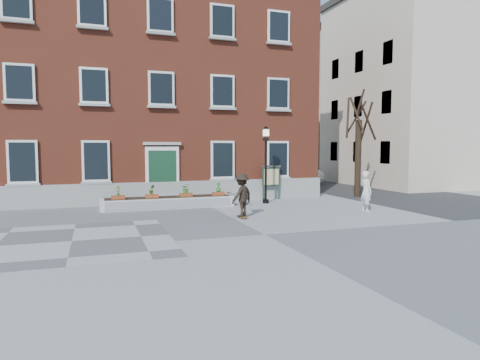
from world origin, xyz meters
name	(u,v)px	position (x,y,z in m)	size (l,w,h in m)	color
ground	(265,235)	(0.00, 0.00, 0.00)	(100.00, 100.00, 0.00)	gray
checker_patch	(72,241)	(-6.00, 1.00, 0.01)	(6.00, 6.00, 0.01)	#525255
bicycle	(233,196)	(1.19, 7.06, 0.43)	(0.58, 1.65, 0.87)	black
parked_car	(304,173)	(10.50, 17.58, 0.78)	(1.65, 4.72, 1.56)	silver
bystander	(366,191)	(6.18, 3.20, 0.91)	(0.66, 0.44, 1.82)	silver
brick_building	(149,91)	(-2.00, 13.98, 6.30)	(18.40, 10.85, 12.60)	brown
planter_assembly	(169,201)	(-1.99, 7.18, 0.31)	(6.20, 1.12, 1.15)	silver
bare_tree	(358,148)	(9.01, 8.01, 2.79)	(1.83, 1.83, 6.16)	black
side_street	(368,100)	(17.99, 19.78, 7.02)	(15.20, 36.00, 14.50)	#353537
lamp_post	(266,154)	(3.00, 7.22, 2.54)	(0.40, 0.40, 3.93)	black
notice_board	(271,177)	(3.83, 8.52, 1.26)	(1.10, 0.16, 1.87)	black
skateboarder	(242,195)	(0.35, 3.34, 0.94)	(1.29, 1.16, 1.82)	brown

